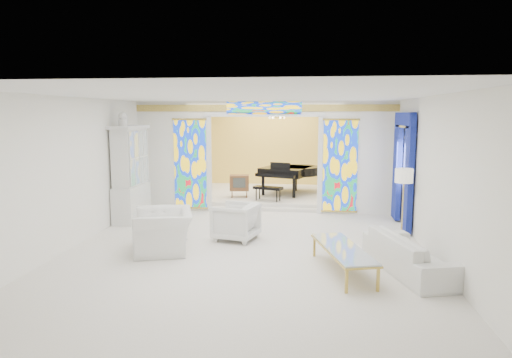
# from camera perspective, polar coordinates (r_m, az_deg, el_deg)

# --- Properties ---
(floor) EXTENTS (12.00, 12.00, 0.00)m
(floor) POSITION_cam_1_polar(r_m,az_deg,el_deg) (10.67, -0.03, -6.33)
(floor) COLOR silver
(floor) RESTS_ON ground
(ceiling) EXTENTS (7.00, 12.00, 0.02)m
(ceiling) POSITION_cam_1_polar(r_m,az_deg,el_deg) (10.34, -0.03, 10.00)
(ceiling) COLOR white
(ceiling) RESTS_ON wall_back
(wall_back) EXTENTS (7.00, 0.02, 3.00)m
(wall_back) POSITION_cam_1_polar(r_m,az_deg,el_deg) (16.35, 2.39, 4.04)
(wall_back) COLOR white
(wall_back) RESTS_ON floor
(wall_front) EXTENTS (7.00, 0.02, 3.00)m
(wall_front) POSITION_cam_1_polar(r_m,az_deg,el_deg) (4.58, -8.75, -6.69)
(wall_front) COLOR white
(wall_front) RESTS_ON floor
(wall_left) EXTENTS (0.02, 12.00, 3.00)m
(wall_left) POSITION_cam_1_polar(r_m,az_deg,el_deg) (11.34, -17.89, 1.85)
(wall_left) COLOR white
(wall_left) RESTS_ON floor
(wall_right) EXTENTS (0.02, 12.00, 3.00)m
(wall_right) POSITION_cam_1_polar(r_m,az_deg,el_deg) (10.58, 19.16, 1.37)
(wall_right) COLOR white
(wall_right) RESTS_ON floor
(partition_wall) EXTENTS (7.00, 0.22, 3.00)m
(partition_wall) POSITION_cam_1_polar(r_m,az_deg,el_deg) (12.36, 1.04, 3.44)
(partition_wall) COLOR white
(partition_wall) RESTS_ON floor
(stained_glass_left) EXTENTS (0.90, 0.04, 2.40)m
(stained_glass_left) POSITION_cam_1_polar(r_m,az_deg,el_deg) (12.65, -8.21, 1.86)
(stained_glass_left) COLOR gold
(stained_glass_left) RESTS_ON partition_wall
(stained_glass_right) EXTENTS (0.90, 0.04, 2.40)m
(stained_glass_right) POSITION_cam_1_polar(r_m,az_deg,el_deg) (12.26, 10.48, 1.61)
(stained_glass_right) COLOR gold
(stained_glass_right) RESTS_ON partition_wall
(stained_glass_transom) EXTENTS (2.00, 0.04, 0.34)m
(stained_glass_transom) POSITION_cam_1_polar(r_m,az_deg,el_deg) (12.21, 1.00, 8.86)
(stained_glass_transom) COLOR gold
(stained_glass_transom) RESTS_ON partition_wall
(alcove_platform) EXTENTS (6.80, 3.80, 0.18)m
(alcove_platform) POSITION_cam_1_polar(r_m,az_deg,el_deg) (14.64, 1.82, -2.00)
(alcove_platform) COLOR silver
(alcove_platform) RESTS_ON floor
(gold_curtain_back) EXTENTS (6.70, 0.10, 2.90)m
(gold_curtain_back) POSITION_cam_1_polar(r_m,az_deg,el_deg) (16.23, 2.36, 4.01)
(gold_curtain_back) COLOR gold
(gold_curtain_back) RESTS_ON wall_back
(chandelier) EXTENTS (0.48, 0.48, 0.30)m
(chandelier) POSITION_cam_1_polar(r_m,az_deg,el_deg) (14.30, 2.63, 7.67)
(chandelier) COLOR gold
(chandelier) RESTS_ON ceiling
(blue_drapes) EXTENTS (0.14, 1.85, 2.65)m
(blue_drapes) POSITION_cam_1_polar(r_m,az_deg,el_deg) (11.24, 17.91, 2.19)
(blue_drapes) COLOR navy
(blue_drapes) RESTS_ON wall_right
(china_cabinet) EXTENTS (0.56, 1.46, 2.72)m
(china_cabinet) POSITION_cam_1_polar(r_m,az_deg,el_deg) (11.81, -15.38, 0.57)
(china_cabinet) COLOR silver
(china_cabinet) RESTS_ON floor
(armchair_left) EXTENTS (1.40, 1.50, 0.81)m
(armchair_left) POSITION_cam_1_polar(r_m,az_deg,el_deg) (9.12, -11.48, -6.39)
(armchair_left) COLOR white
(armchair_left) RESTS_ON floor
(armchair_right) EXTENTS (1.05, 1.03, 0.79)m
(armchair_right) POSITION_cam_1_polar(r_m,az_deg,el_deg) (9.75, -2.55, -5.34)
(armchair_right) COLOR white
(armchair_right) RESTS_ON floor
(sofa) EXTENTS (1.41, 2.32, 0.64)m
(sofa) POSITION_cam_1_polar(r_m,az_deg,el_deg) (8.26, 18.83, -8.81)
(sofa) COLOR white
(sofa) RESTS_ON floor
(side_table) EXTENTS (0.61, 0.61, 0.58)m
(side_table) POSITION_cam_1_polar(r_m,az_deg,el_deg) (9.88, -9.44, -5.33)
(side_table) COLOR silver
(side_table) RESTS_ON floor
(vase) EXTENTS (0.19, 0.19, 0.19)m
(vase) POSITION_cam_1_polar(r_m,az_deg,el_deg) (9.82, -9.48, -3.64)
(vase) COLOR white
(vase) RESTS_ON side_table
(coffee_table) EXTENTS (1.07, 2.02, 0.43)m
(coffee_table) POSITION_cam_1_polar(r_m,az_deg,el_deg) (7.92, 10.82, -8.65)
(coffee_table) COLOR silver
(coffee_table) RESTS_ON floor
(floor_lamp) EXTENTS (0.38, 0.38, 1.53)m
(floor_lamp) POSITION_cam_1_polar(r_m,az_deg,el_deg) (10.10, 18.00, -0.02)
(floor_lamp) COLOR gold
(floor_lamp) RESTS_ON floor
(grand_piano) EXTENTS (2.14, 2.67, 1.02)m
(grand_piano) POSITION_cam_1_polar(r_m,az_deg,el_deg) (14.39, 4.43, 0.95)
(grand_piano) COLOR black
(grand_piano) RESTS_ON alcove_platform
(tv_console) EXTENTS (0.62, 0.46, 0.66)m
(tv_console) POSITION_cam_1_polar(r_m,az_deg,el_deg) (13.71, -2.10, -0.49)
(tv_console) COLOR brown
(tv_console) RESTS_ON alcove_platform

